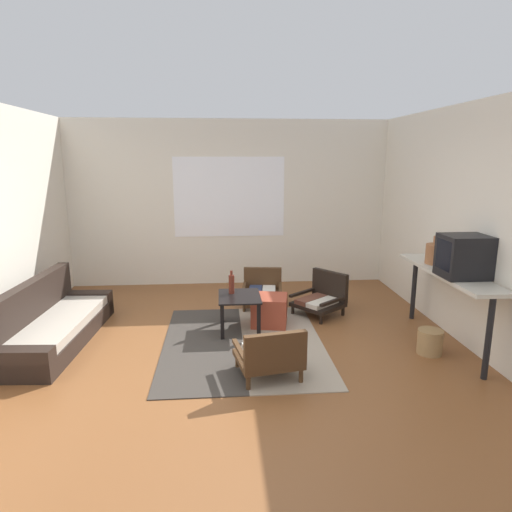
{
  "coord_description": "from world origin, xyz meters",
  "views": [
    {
      "loc": [
        -0.14,
        -4.32,
        2.1
      ],
      "look_at": [
        0.25,
        0.62,
        0.99
      ],
      "focal_mm": 31.16,
      "sensor_mm": 36.0,
      "label": 1
    }
  ],
  "objects_px": {
    "couch": "(51,324)",
    "armchair_striped_foreground": "(270,355)",
    "clay_vase": "(436,253)",
    "glass_bottle": "(231,284)",
    "console_shelf": "(448,279)",
    "crt_television": "(464,256)",
    "ottoman_orange": "(270,311)",
    "wicker_basket": "(430,342)",
    "armchair_by_window": "(262,289)",
    "coffee_table": "(239,303)",
    "armchair_corner": "(322,297)"
  },
  "relations": [
    {
      "from": "couch",
      "to": "wicker_basket",
      "type": "distance_m",
      "value": 4.27
    },
    {
      "from": "couch",
      "to": "armchair_corner",
      "type": "distance_m",
      "value": 3.4
    },
    {
      "from": "ottoman_orange",
      "to": "coffee_table",
      "type": "bearing_deg",
      "value": -157.97
    },
    {
      "from": "coffee_table",
      "to": "armchair_by_window",
      "type": "distance_m",
      "value": 1.05
    },
    {
      "from": "armchair_by_window",
      "to": "clay_vase",
      "type": "relative_size",
      "value": 2.1
    },
    {
      "from": "console_shelf",
      "to": "glass_bottle",
      "type": "xyz_separation_m",
      "value": [
        -2.4,
        0.7,
        -0.2
      ]
    },
    {
      "from": "couch",
      "to": "coffee_table",
      "type": "relative_size",
      "value": 3.28
    },
    {
      "from": "ottoman_orange",
      "to": "armchair_corner",
      "type": "bearing_deg",
      "value": 25.35
    },
    {
      "from": "armchair_striped_foreground",
      "to": "wicker_basket",
      "type": "distance_m",
      "value": 1.85
    },
    {
      "from": "coffee_table",
      "to": "console_shelf",
      "type": "distance_m",
      "value": 2.42
    },
    {
      "from": "ottoman_orange",
      "to": "armchair_by_window",
      "type": "bearing_deg",
      "value": 91.3
    },
    {
      "from": "wicker_basket",
      "to": "crt_television",
      "type": "bearing_deg",
      "value": -7.92
    },
    {
      "from": "armchair_by_window",
      "to": "glass_bottle",
      "type": "relative_size",
      "value": 2.37
    },
    {
      "from": "armchair_by_window",
      "to": "couch",
      "type": "bearing_deg",
      "value": -155.59
    },
    {
      "from": "armchair_by_window",
      "to": "crt_television",
      "type": "relative_size",
      "value": 1.52
    },
    {
      "from": "couch",
      "to": "ottoman_orange",
      "type": "height_order",
      "value": "couch"
    },
    {
      "from": "ottoman_orange",
      "to": "console_shelf",
      "type": "xyz_separation_m",
      "value": [
        1.92,
        -0.75,
        0.59
      ]
    },
    {
      "from": "clay_vase",
      "to": "wicker_basket",
      "type": "bearing_deg",
      "value": -115.54
    },
    {
      "from": "couch",
      "to": "crt_television",
      "type": "relative_size",
      "value": 4.48
    },
    {
      "from": "armchair_by_window",
      "to": "armchair_corner",
      "type": "height_order",
      "value": "armchair_corner"
    },
    {
      "from": "console_shelf",
      "to": "wicker_basket",
      "type": "distance_m",
      "value": 0.73
    },
    {
      "from": "armchair_by_window",
      "to": "wicker_basket",
      "type": "bearing_deg",
      "value": -47.14
    },
    {
      "from": "couch",
      "to": "wicker_basket",
      "type": "height_order",
      "value": "couch"
    },
    {
      "from": "armchair_striped_foreground",
      "to": "console_shelf",
      "type": "distance_m",
      "value": 2.23
    },
    {
      "from": "armchair_striped_foreground",
      "to": "glass_bottle",
      "type": "xyz_separation_m",
      "value": [
        -0.33,
        1.36,
        0.32
      ]
    },
    {
      "from": "couch",
      "to": "crt_television",
      "type": "xyz_separation_m",
      "value": [
        4.48,
        -0.67,
        0.88
      ]
    },
    {
      "from": "couch",
      "to": "console_shelf",
      "type": "xyz_separation_m",
      "value": [
        4.49,
        -0.41,
        0.56
      ]
    },
    {
      "from": "couch",
      "to": "armchair_striped_foreground",
      "type": "relative_size",
      "value": 2.96
    },
    {
      "from": "armchair_striped_foreground",
      "to": "clay_vase",
      "type": "xyz_separation_m",
      "value": [
        2.07,
        0.98,
        0.75
      ]
    },
    {
      "from": "armchair_striped_foreground",
      "to": "ottoman_orange",
      "type": "xyz_separation_m",
      "value": [
        0.15,
        1.41,
        -0.06
      ]
    },
    {
      "from": "armchair_by_window",
      "to": "glass_bottle",
      "type": "distance_m",
      "value": 1.04
    },
    {
      "from": "ottoman_orange",
      "to": "wicker_basket",
      "type": "xyz_separation_m",
      "value": [
        1.65,
        -0.99,
        -0.06
      ]
    },
    {
      "from": "ottoman_orange",
      "to": "clay_vase",
      "type": "height_order",
      "value": "clay_vase"
    },
    {
      "from": "armchair_corner",
      "to": "console_shelf",
      "type": "bearing_deg",
      "value": -43.85
    },
    {
      "from": "clay_vase",
      "to": "wicker_basket",
      "type": "relative_size",
      "value": 1.22
    },
    {
      "from": "couch",
      "to": "coffee_table",
      "type": "bearing_deg",
      "value": 4.97
    },
    {
      "from": "armchair_striped_foreground",
      "to": "clay_vase",
      "type": "distance_m",
      "value": 2.41
    },
    {
      "from": "clay_vase",
      "to": "glass_bottle",
      "type": "height_order",
      "value": "clay_vase"
    },
    {
      "from": "ottoman_orange",
      "to": "console_shelf",
      "type": "height_order",
      "value": "console_shelf"
    },
    {
      "from": "glass_bottle",
      "to": "wicker_basket",
      "type": "bearing_deg",
      "value": -23.67
    },
    {
      "from": "coffee_table",
      "to": "ottoman_orange",
      "type": "xyz_separation_m",
      "value": [
        0.39,
        0.16,
        -0.17
      ]
    },
    {
      "from": "armchair_striped_foreground",
      "to": "armchair_corner",
      "type": "bearing_deg",
      "value": 62.81
    },
    {
      "from": "armchair_by_window",
      "to": "glass_bottle",
      "type": "xyz_separation_m",
      "value": [
        -0.46,
        -0.86,
        0.34
      ]
    },
    {
      "from": "armchair_striped_foreground",
      "to": "clay_vase",
      "type": "relative_size",
      "value": 2.09
    },
    {
      "from": "couch",
      "to": "coffee_table",
      "type": "xyz_separation_m",
      "value": [
        2.18,
        0.19,
        0.14
      ]
    },
    {
      "from": "console_shelf",
      "to": "crt_television",
      "type": "bearing_deg",
      "value": -90.67
    },
    {
      "from": "crt_television",
      "to": "armchair_striped_foreground",
      "type": "bearing_deg",
      "value": -169.39
    },
    {
      "from": "crt_television",
      "to": "console_shelf",
      "type": "bearing_deg",
      "value": 89.33
    },
    {
      "from": "armchair_corner",
      "to": "clay_vase",
      "type": "bearing_deg",
      "value": -34.26
    },
    {
      "from": "coffee_table",
      "to": "armchair_striped_foreground",
      "type": "relative_size",
      "value": 0.9
    }
  ]
}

